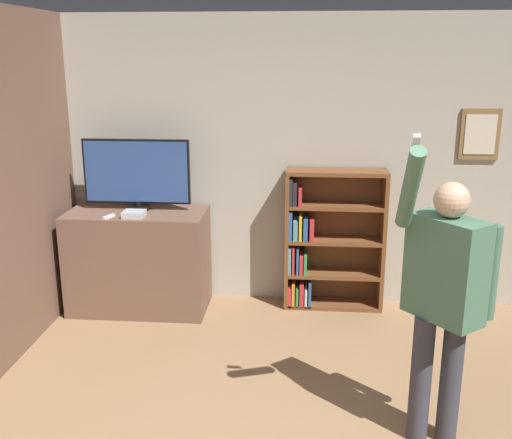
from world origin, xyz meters
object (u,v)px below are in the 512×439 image
television (137,174)px  game_console (134,214)px  bookshelf (325,242)px  person (444,290)px

television → game_console: 0.41m
bookshelf → game_console: bearing=-167.4°
bookshelf → person: (0.62, -2.03, 0.37)m
game_console → bookshelf: size_ratio=0.14×
game_console → bookshelf: bearing=12.6°
bookshelf → person: size_ratio=0.68×
television → game_console: bearing=-83.3°
game_console → person: person is taller
game_console → bookshelf: (1.71, 0.38, -0.34)m
person → television: bearing=-167.9°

